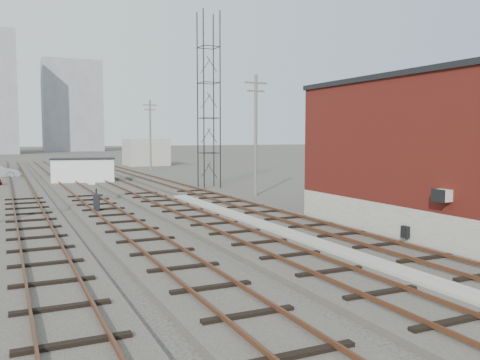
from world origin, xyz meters
TOP-DOWN VIEW (x-y plane):
  - ground at (0.00, 60.00)m, footprint 320.00×320.00m
  - track_right at (2.50, 39.00)m, footprint 3.20×90.00m
  - track_mid_right at (-1.50, 39.00)m, footprint 3.20×90.00m
  - track_mid_left at (-5.50, 39.00)m, footprint 3.20×90.00m
  - track_left at (-9.50, 39.00)m, footprint 3.20×90.00m
  - platform_curb at (0.50, 14.00)m, footprint 0.90×28.00m
  - brick_building at (7.50, 12.00)m, footprint 6.54×12.20m
  - lattice_tower at (5.50, 35.00)m, footprint 1.60×1.60m
  - utility_pole_right_a at (6.50, 28.00)m, footprint 1.80×0.24m
  - utility_pole_right_b at (6.50, 58.00)m, footprint 1.80×0.24m
  - apartment_right at (8.00, 150.00)m, footprint 16.00×12.00m
  - shed_right at (9.00, 70.00)m, footprint 6.00×6.00m
  - switch_stand at (-5.95, 23.48)m, footprint 0.40×0.40m
  - site_trailer at (-3.92, 43.13)m, footprint 6.13×3.56m

SIDE VIEW (x-z plane):
  - ground at x=0.00m, z-range 0.00..0.00m
  - track_right at x=2.50m, z-range -0.09..0.30m
  - track_mid_right at x=-1.50m, z-range -0.09..0.30m
  - track_mid_left at x=-5.50m, z-range -0.09..0.30m
  - track_left at x=-9.50m, z-range -0.09..0.30m
  - platform_curb at x=0.50m, z-range 0.00..0.26m
  - switch_stand at x=-5.95m, z-range -0.04..1.35m
  - site_trailer at x=-3.92m, z-range 0.01..2.43m
  - shed_right at x=9.00m, z-range 0.00..4.00m
  - brick_building at x=7.50m, z-range 0.02..7.24m
  - utility_pole_right_a at x=6.50m, z-range 0.30..9.30m
  - utility_pole_right_b at x=6.50m, z-range 0.30..9.30m
  - lattice_tower at x=5.50m, z-range 0.00..15.00m
  - apartment_right at x=8.00m, z-range 0.00..26.00m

